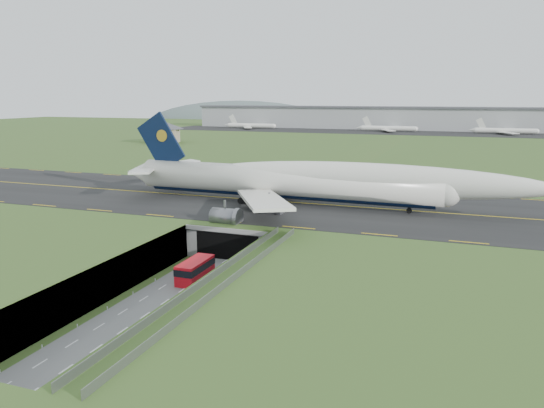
% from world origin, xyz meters
% --- Properties ---
extents(ground, '(900.00, 900.00, 0.00)m').
position_xyz_m(ground, '(0.00, 0.00, 0.00)').
color(ground, '#385E25').
rests_on(ground, ground).
extents(airfield_deck, '(800.00, 800.00, 6.00)m').
position_xyz_m(airfield_deck, '(0.00, 0.00, 3.00)').
color(airfield_deck, gray).
rests_on(airfield_deck, ground).
extents(trench_road, '(12.00, 75.00, 0.20)m').
position_xyz_m(trench_road, '(0.00, -7.50, 0.10)').
color(trench_road, slate).
rests_on(trench_road, ground).
extents(taxiway, '(800.00, 44.00, 0.18)m').
position_xyz_m(taxiway, '(0.00, 33.00, 6.09)').
color(taxiway, black).
rests_on(taxiway, airfield_deck).
extents(tunnel_portal, '(17.00, 22.30, 6.00)m').
position_xyz_m(tunnel_portal, '(0.00, 16.71, 3.33)').
color(tunnel_portal, gray).
rests_on(tunnel_portal, ground).
extents(guideway, '(3.00, 53.00, 7.05)m').
position_xyz_m(guideway, '(11.00, -19.11, 5.32)').
color(guideway, '#A8A8A3').
rests_on(guideway, ground).
extents(jumbo_jet, '(92.59, 59.94, 19.83)m').
position_xyz_m(jumbo_jet, '(8.96, 30.88, 11.33)').
color(jumbo_jet, white).
rests_on(jumbo_jet, ground).
extents(shuttle_tram, '(3.19, 8.15, 3.31)m').
position_xyz_m(shuttle_tram, '(-0.28, -3.39, 1.81)').
color(shuttle_tram, red).
rests_on(shuttle_tram, ground).
extents(service_building, '(24.53, 24.53, 10.44)m').
position_xyz_m(service_building, '(-100.56, 153.49, 12.19)').
color(service_building, tan).
rests_on(service_building, ground).
extents(cargo_terminal, '(320.00, 67.00, 15.60)m').
position_xyz_m(cargo_terminal, '(-0.16, 299.41, 13.96)').
color(cargo_terminal, '#B2B2B2').
rests_on(cargo_terminal, ground).
extents(distant_hills, '(700.00, 91.00, 60.00)m').
position_xyz_m(distant_hills, '(64.38, 430.00, -4.00)').
color(distant_hills, slate).
rests_on(distant_hills, ground).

